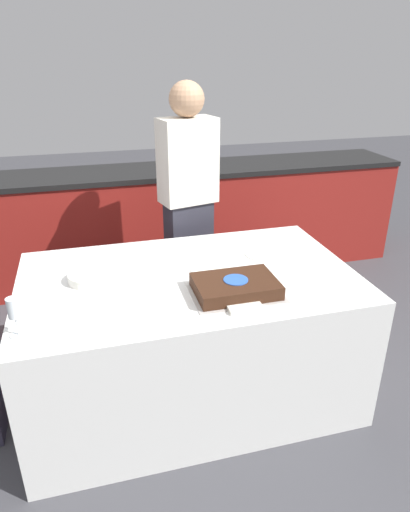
{
  "coord_description": "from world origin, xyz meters",
  "views": [
    {
      "loc": [
        -0.47,
        -2.05,
        1.82
      ],
      "look_at": [
        0.09,
        0.0,
        0.85
      ],
      "focal_mm": 32.0,
      "sensor_mm": 36.0,
      "label": 1
    }
  ],
  "objects_px": {
    "plate_stack": "(89,277)",
    "person_cutting_cake": "(188,207)",
    "wine_glass": "(14,310)",
    "cake": "(236,287)"
  },
  "relations": [
    {
      "from": "plate_stack",
      "to": "person_cutting_cake",
      "type": "distance_m",
      "value": 0.95
    },
    {
      "from": "plate_stack",
      "to": "wine_glass",
      "type": "bearing_deg",
      "value": -125.74
    },
    {
      "from": "plate_stack",
      "to": "wine_glass",
      "type": "height_order",
      "value": "wine_glass"
    },
    {
      "from": "plate_stack",
      "to": "person_cutting_cake",
      "type": "relative_size",
      "value": 0.13
    },
    {
      "from": "cake",
      "to": "person_cutting_cake",
      "type": "distance_m",
      "value": 0.98
    },
    {
      "from": "person_cutting_cake",
      "to": "cake",
      "type": "bearing_deg",
      "value": 76.82
    },
    {
      "from": "cake",
      "to": "plate_stack",
      "type": "xyz_separation_m",
      "value": [
        -0.67,
        0.31,
        -0.01
      ]
    },
    {
      "from": "wine_glass",
      "to": "cake",
      "type": "bearing_deg",
      "value": 6.25
    },
    {
      "from": "cake",
      "to": "person_cutting_cake",
      "type": "xyz_separation_m",
      "value": [
        0.0,
        0.98,
        0.08
      ]
    },
    {
      "from": "wine_glass",
      "to": "person_cutting_cake",
      "type": "relative_size",
      "value": 0.1
    }
  ]
}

